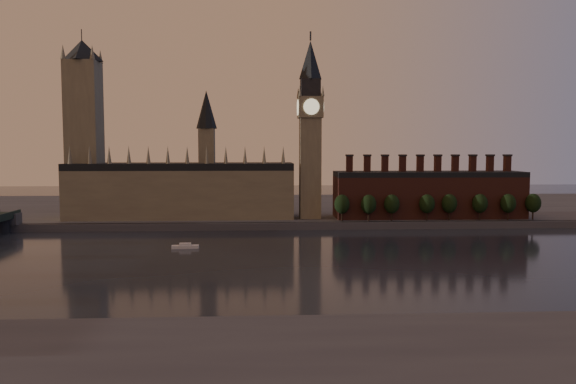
# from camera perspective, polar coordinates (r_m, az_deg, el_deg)

# --- Properties ---
(ground) EXTENTS (900.00, 900.00, 0.00)m
(ground) POSITION_cam_1_polar(r_m,az_deg,el_deg) (220.15, 2.21, -7.28)
(ground) COLOR black
(ground) RESTS_ON ground
(north_bank) EXTENTS (900.00, 182.00, 4.00)m
(north_bank) POSITION_cam_1_polar(r_m,az_deg,el_deg) (395.48, -0.09, -1.70)
(north_bank) COLOR #4E4E53
(north_bank) RESTS_ON ground
(palace_of_westminster) EXTENTS (130.00, 30.30, 74.00)m
(palace_of_westminster) POSITION_cam_1_polar(r_m,az_deg,el_deg) (333.42, -10.67, 0.44)
(palace_of_westminster) COLOR gray
(palace_of_westminster) RESTS_ON north_bank
(victoria_tower) EXTENTS (24.00, 24.00, 108.00)m
(victoria_tower) POSITION_cam_1_polar(r_m,az_deg,el_deg) (344.93, -20.01, 6.60)
(victoria_tower) COLOR gray
(victoria_tower) RESTS_ON north_bank
(big_ben) EXTENTS (15.00, 15.00, 107.00)m
(big_ben) POSITION_cam_1_polar(r_m,az_deg,el_deg) (326.13, 2.27, 6.61)
(big_ben) COLOR gray
(big_ben) RESTS_ON north_bank
(chimney_block) EXTENTS (110.00, 25.00, 37.00)m
(chimney_block) POSITION_cam_1_polar(r_m,az_deg,el_deg) (340.55, 14.06, -0.18)
(chimney_block) COLOR brown
(chimney_block) RESTS_ON north_bank
(embankment_tree_0) EXTENTS (8.60, 8.60, 14.88)m
(embankment_tree_0) POSITION_cam_1_polar(r_m,az_deg,el_deg) (314.72, 5.50, -1.24)
(embankment_tree_0) COLOR black
(embankment_tree_0) RESTS_ON north_bank
(embankment_tree_1) EXTENTS (8.60, 8.60, 14.88)m
(embankment_tree_1) POSITION_cam_1_polar(r_m,az_deg,el_deg) (315.94, 8.19, -1.24)
(embankment_tree_1) COLOR black
(embankment_tree_1) RESTS_ON north_bank
(embankment_tree_2) EXTENTS (8.60, 8.60, 14.88)m
(embankment_tree_2) POSITION_cam_1_polar(r_m,az_deg,el_deg) (319.21, 10.50, -1.21)
(embankment_tree_2) COLOR black
(embankment_tree_2) RESTS_ON north_bank
(embankment_tree_3) EXTENTS (8.60, 8.60, 14.88)m
(embankment_tree_3) POSITION_cam_1_polar(r_m,az_deg,el_deg) (324.48, 13.94, -1.18)
(embankment_tree_3) COLOR black
(embankment_tree_3) RESTS_ON north_bank
(embankment_tree_4) EXTENTS (8.60, 8.60, 14.88)m
(embankment_tree_4) POSITION_cam_1_polar(r_m,az_deg,el_deg) (329.35, 16.07, -1.14)
(embankment_tree_4) COLOR black
(embankment_tree_4) RESTS_ON north_bank
(embankment_tree_5) EXTENTS (8.60, 8.60, 14.88)m
(embankment_tree_5) POSITION_cam_1_polar(r_m,az_deg,el_deg) (334.99, 18.92, -1.11)
(embankment_tree_5) COLOR black
(embankment_tree_5) RESTS_ON north_bank
(embankment_tree_6) EXTENTS (8.60, 8.60, 14.88)m
(embankment_tree_6) POSITION_cam_1_polar(r_m,az_deg,el_deg) (340.82, 21.46, -1.09)
(embankment_tree_6) COLOR black
(embankment_tree_6) RESTS_ON north_bank
(embankment_tree_7) EXTENTS (8.60, 8.60, 14.88)m
(embankment_tree_7) POSITION_cam_1_polar(r_m,az_deg,el_deg) (348.16, 23.64, -1.04)
(embankment_tree_7) COLOR black
(embankment_tree_7) RESTS_ON north_bank
(river_boat) EXTENTS (12.20, 4.19, 2.40)m
(river_boat) POSITION_cam_1_polar(r_m,az_deg,el_deg) (256.36, -10.40, -5.45)
(river_boat) COLOR silver
(river_boat) RESTS_ON ground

